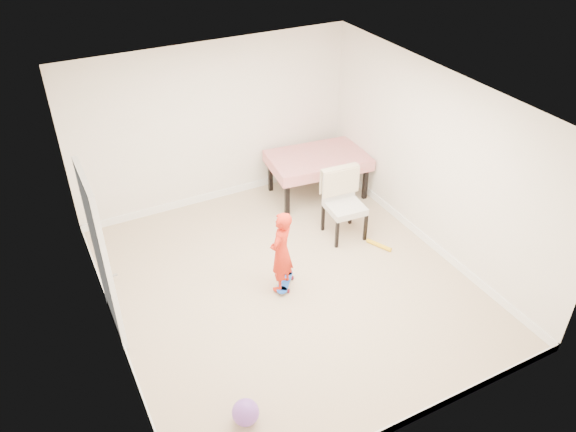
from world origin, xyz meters
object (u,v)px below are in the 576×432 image
skateboard (285,283)px  dining_chair (345,205)px  child (281,254)px  balloon (246,412)px  dining_table (317,175)px

skateboard → dining_chair: bearing=-25.5°
skateboard → child: bearing=159.4°
dining_chair → balloon: size_ratio=3.75×
child → balloon: bearing=15.8°
dining_chair → skateboard: bearing=-149.8°
dining_table → child: bearing=-124.2°
dining_chair → skateboard: dining_chair is taller
dining_chair → balloon: 3.53m
dining_chair → skateboard: (-1.31, -0.62, -0.49)m
child → dining_chair: bearing=168.4°
dining_table → child: size_ratio=1.34×
dining_table → skateboard: (-1.54, -1.83, -0.33)m
dining_table → skateboard: dining_table is taller
dining_table → balloon: dining_table is taller
dining_table → child: (-1.60, -1.87, 0.21)m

